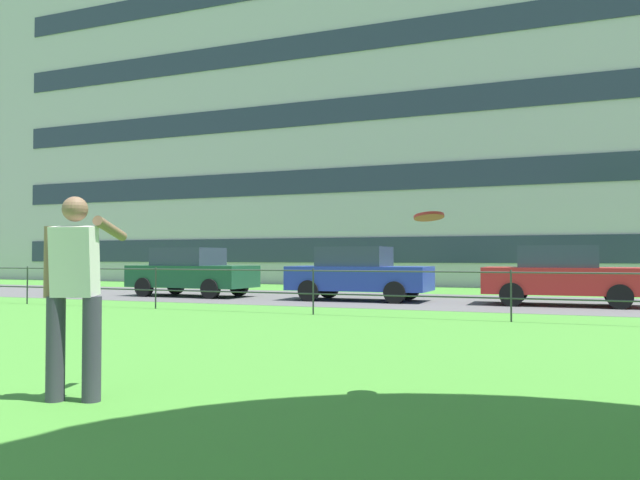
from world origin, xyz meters
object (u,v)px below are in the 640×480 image
car_dark_green_center (191,272)px  apartment_building_background (348,104)px  car_blue_far_left (358,273)px  car_red_left (563,275)px  frisbee (429,216)px  person_thrower (75,290)px

car_dark_green_center → apartment_building_background: (-0.27, 15.30, 8.76)m
car_blue_far_left → car_red_left: same height
frisbee → car_blue_far_left: (-4.76, 11.82, -0.83)m
frisbee → car_dark_green_center: (-10.32, 11.70, -0.83)m
car_dark_green_center → car_red_left: same height
person_thrower → car_dark_green_center: (-7.50, 12.98, -0.18)m
person_thrower → apartment_building_background: 30.55m
person_thrower → car_red_left: bearing=75.2°
person_thrower → car_blue_far_left: 13.24m
frisbee → car_blue_far_left: frisbee is taller
person_thrower → car_dark_green_center: person_thrower is taller
car_dark_green_center → car_red_left: size_ratio=1.01×
person_thrower → car_red_left: (3.53, 13.34, -0.18)m
car_dark_green_center → car_blue_far_left: (5.56, 0.12, 0.00)m
person_thrower → car_dark_green_center: size_ratio=0.44×
car_blue_far_left → apartment_building_background: (-5.83, 15.17, 8.76)m
frisbee → car_dark_green_center: size_ratio=0.09×
car_dark_green_center → car_blue_far_left: bearing=1.3°
car_red_left → frisbee: bearing=-93.4°
car_red_left → car_blue_far_left: bearing=-177.5°
car_dark_green_center → car_blue_far_left: size_ratio=1.00×
person_thrower → frisbee: bearing=24.4°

